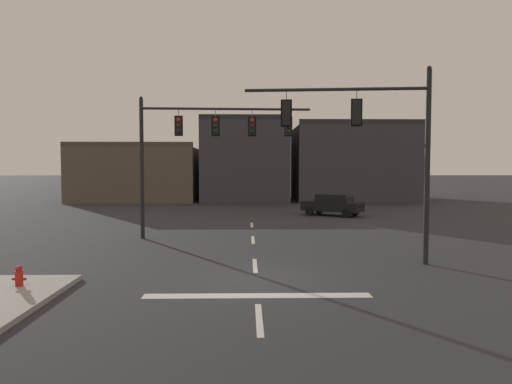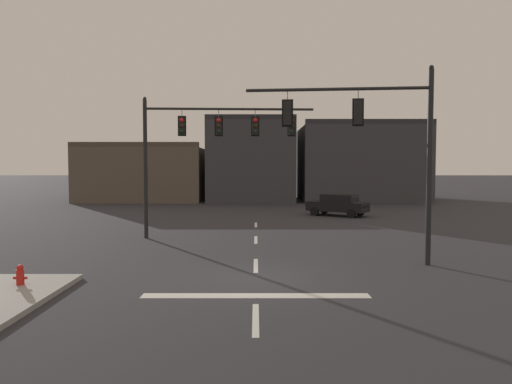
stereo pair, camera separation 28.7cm
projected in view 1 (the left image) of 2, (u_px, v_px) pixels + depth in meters
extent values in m
plane|color=#2B2B30|center=(256.00, 279.00, 14.90)|extent=(400.00, 400.00, 0.00)
cube|color=silver|center=(257.00, 296.00, 12.91)|extent=(6.40, 0.50, 0.01)
cube|color=silver|center=(259.00, 319.00, 10.91)|extent=(0.16, 2.40, 0.01)
cube|color=silver|center=(255.00, 265.00, 16.90)|extent=(0.16, 2.40, 0.01)
cube|color=silver|center=(253.00, 240.00, 22.89)|extent=(0.16, 2.40, 0.01)
cube|color=silver|center=(252.00, 225.00, 28.88)|extent=(0.16, 2.40, 0.01)
cylinder|color=black|center=(427.00, 168.00, 16.92)|extent=(0.20, 0.20, 7.15)
cylinder|color=black|center=(335.00, 89.00, 17.03)|extent=(6.71, 0.77, 0.12)
sphere|color=black|center=(429.00, 68.00, 16.73)|extent=(0.18, 0.18, 0.18)
cylinder|color=#56565B|center=(357.00, 96.00, 16.98)|extent=(0.03, 0.03, 0.35)
cube|color=black|center=(356.00, 113.00, 17.01)|extent=(0.32, 0.27, 0.90)
sphere|color=red|center=(356.00, 105.00, 17.13)|extent=(0.20, 0.20, 0.20)
sphere|color=#2D2314|center=(356.00, 113.00, 17.14)|extent=(0.20, 0.20, 0.20)
sphere|color=black|center=(356.00, 121.00, 17.16)|extent=(0.20, 0.20, 0.20)
cube|color=black|center=(357.00, 113.00, 16.99)|extent=(0.42, 0.07, 1.02)
cylinder|color=#56565B|center=(286.00, 96.00, 17.18)|extent=(0.03, 0.03, 0.35)
cube|color=black|center=(286.00, 113.00, 17.22)|extent=(0.32, 0.27, 0.90)
sphere|color=red|center=(286.00, 106.00, 17.33)|extent=(0.20, 0.20, 0.20)
sphere|color=#2D2314|center=(286.00, 114.00, 17.34)|extent=(0.20, 0.20, 0.20)
sphere|color=black|center=(286.00, 121.00, 17.36)|extent=(0.20, 0.20, 0.20)
cube|color=black|center=(286.00, 113.00, 17.20)|extent=(0.42, 0.07, 1.02)
cylinder|color=black|center=(142.00, 169.00, 23.18)|extent=(0.20, 0.20, 7.00)
cylinder|color=black|center=(226.00, 109.00, 23.28)|extent=(8.52, 0.48, 0.12)
sphere|color=black|center=(141.00, 98.00, 22.99)|extent=(0.18, 0.18, 0.18)
cylinder|color=#56565B|center=(179.00, 113.00, 23.14)|extent=(0.03, 0.03, 0.35)
cube|color=black|center=(179.00, 126.00, 23.18)|extent=(0.31, 0.25, 0.90)
sphere|color=red|center=(178.00, 120.00, 23.03)|extent=(0.20, 0.20, 0.20)
sphere|color=#2D2314|center=(178.00, 126.00, 23.05)|extent=(0.20, 0.20, 0.20)
sphere|color=black|center=(178.00, 131.00, 23.06)|extent=(0.20, 0.20, 0.20)
cube|color=black|center=(179.00, 126.00, 23.20)|extent=(0.42, 0.05, 1.02)
cylinder|color=#56565B|center=(215.00, 114.00, 23.26)|extent=(0.03, 0.03, 0.35)
cube|color=black|center=(216.00, 126.00, 23.29)|extent=(0.31, 0.25, 0.90)
sphere|color=red|center=(215.00, 120.00, 23.15)|extent=(0.20, 0.20, 0.20)
sphere|color=#2D2314|center=(215.00, 126.00, 23.16)|extent=(0.20, 0.20, 0.20)
sphere|color=black|center=(215.00, 131.00, 23.18)|extent=(0.20, 0.20, 0.20)
cube|color=black|center=(216.00, 126.00, 23.31)|extent=(0.42, 0.05, 1.02)
cylinder|color=#56565B|center=(252.00, 114.00, 23.37)|extent=(0.03, 0.03, 0.35)
cube|color=black|center=(252.00, 126.00, 23.40)|extent=(0.31, 0.25, 0.90)
sphere|color=red|center=(252.00, 120.00, 23.26)|extent=(0.20, 0.20, 0.20)
sphere|color=#2D2314|center=(252.00, 126.00, 23.27)|extent=(0.20, 0.20, 0.20)
sphere|color=black|center=(252.00, 132.00, 23.29)|extent=(0.20, 0.20, 0.20)
cube|color=black|center=(252.00, 126.00, 23.42)|extent=(0.42, 0.05, 1.02)
cylinder|color=#56565B|center=(288.00, 114.00, 23.48)|extent=(0.03, 0.03, 0.35)
cube|color=black|center=(288.00, 126.00, 23.52)|extent=(0.31, 0.25, 0.90)
sphere|color=red|center=(289.00, 121.00, 23.37)|extent=(0.20, 0.20, 0.20)
sphere|color=#2D2314|center=(289.00, 126.00, 23.39)|extent=(0.20, 0.20, 0.20)
sphere|color=black|center=(289.00, 132.00, 23.40)|extent=(0.20, 0.20, 0.20)
cube|color=black|center=(288.00, 126.00, 23.54)|extent=(0.42, 0.05, 1.02)
cube|color=black|center=(332.00, 206.00, 34.39)|extent=(4.66, 3.94, 0.70)
cube|color=black|center=(334.00, 198.00, 34.28)|extent=(2.94, 2.70, 0.56)
cube|color=#2D3842|center=(325.00, 198.00, 34.69)|extent=(1.05, 1.40, 0.47)
cube|color=#2D3842|center=(349.00, 199.00, 33.65)|extent=(1.02, 1.39, 0.46)
cylinder|color=black|center=(310.00, 211.00, 34.48)|extent=(0.65, 0.54, 0.64)
cylinder|color=black|center=(319.00, 210.00, 35.91)|extent=(0.65, 0.54, 0.64)
cylinder|color=black|center=(346.00, 213.00, 32.91)|extent=(0.65, 0.54, 0.64)
cylinder|color=black|center=(355.00, 211.00, 34.35)|extent=(0.65, 0.54, 0.64)
sphere|color=silver|center=(303.00, 205.00, 35.08)|extent=(0.16, 0.16, 0.16)
sphere|color=silver|center=(309.00, 204.00, 36.05)|extent=(0.16, 0.16, 0.16)
cube|color=maroon|center=(360.00, 207.00, 33.21)|extent=(0.79, 1.16, 0.12)
cylinder|color=red|center=(19.00, 280.00, 13.39)|extent=(0.22, 0.22, 0.55)
cylinder|color=red|center=(19.00, 289.00, 13.40)|extent=(0.30, 0.30, 0.10)
sphere|color=red|center=(19.00, 269.00, 13.37)|extent=(0.20, 0.20, 0.20)
cylinder|color=red|center=(14.00, 279.00, 13.38)|extent=(0.10, 0.08, 0.08)
cylinder|color=red|center=(24.00, 279.00, 13.39)|extent=(0.10, 0.08, 0.08)
cube|color=brown|center=(140.00, 175.00, 50.98)|extent=(12.96, 10.88, 5.64)
cube|color=#493F35|center=(127.00, 144.00, 45.69)|extent=(12.96, 0.60, 0.50)
cube|color=#38383D|center=(245.00, 162.00, 50.75)|extent=(9.10, 10.12, 8.36)
cube|color=#2B2B30|center=(245.00, 117.00, 45.76)|extent=(9.10, 0.60, 0.50)
cube|color=#38383D|center=(349.00, 164.00, 52.61)|extent=(12.96, 13.38, 7.91)
cube|color=#2B2B30|center=(364.00, 122.00, 46.01)|extent=(12.96, 0.60, 0.50)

